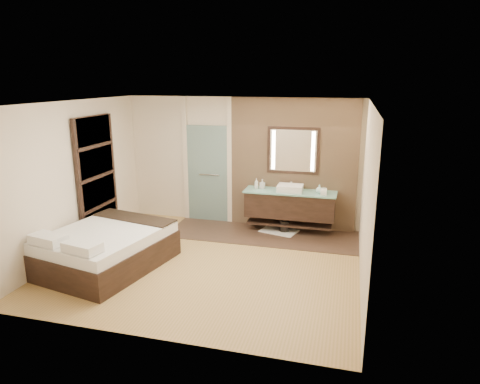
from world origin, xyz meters
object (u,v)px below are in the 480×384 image
(mirror_unit, at_px, (293,151))
(waste_bin, at_px, (284,226))
(vanity, at_px, (290,205))
(bed, at_px, (105,248))

(mirror_unit, height_order, waste_bin, mirror_unit)
(mirror_unit, bearing_deg, vanity, -90.00)
(vanity, height_order, waste_bin, vanity)
(bed, xyz_separation_m, waste_bin, (2.64, 2.40, -0.20))
(bed, height_order, waste_bin, bed)
(mirror_unit, bearing_deg, bed, -135.18)
(vanity, xyz_separation_m, mirror_unit, (0.00, 0.24, 1.07))
(mirror_unit, xyz_separation_m, bed, (-2.73, -2.71, -1.33))
(mirror_unit, relative_size, waste_bin, 4.19)
(bed, distance_m, waste_bin, 3.57)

